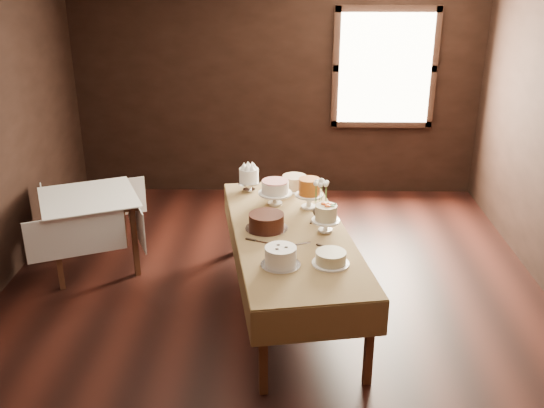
{
  "coord_description": "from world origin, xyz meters",
  "views": [
    {
      "loc": [
        0.1,
        -4.54,
        2.89
      ],
      "look_at": [
        0.0,
        0.2,
        0.95
      ],
      "focal_mm": 40.57,
      "sensor_mm": 36.0,
      "label": 1
    }
  ],
  "objects_px": {
    "side_table": "(89,205)",
    "cake_cream": "(331,258)",
    "display_table": "(290,236)",
    "cake_server_c": "(276,219)",
    "cake_meringue": "(249,180)",
    "flower_vase": "(320,210)",
    "cake_flowers": "(326,220)",
    "cake_speckled": "(294,183)",
    "cake_server_a": "(302,244)",
    "cake_swirl": "(281,257)",
    "cake_server_e": "(264,243)",
    "cake_server_d": "(315,216)",
    "cake_chocolate": "(266,222)",
    "cake_lattice": "(275,194)",
    "cake_caramel": "(309,195)",
    "cake_server_b": "(334,251)"
  },
  "relations": [
    {
      "from": "cake_cream",
      "to": "cake_server_d",
      "type": "distance_m",
      "value": 0.89
    },
    {
      "from": "cake_chocolate",
      "to": "side_table",
      "type": "bearing_deg",
      "value": 157.66
    },
    {
      "from": "cake_server_c",
      "to": "side_table",
      "type": "bearing_deg",
      "value": 69.22
    },
    {
      "from": "cake_cream",
      "to": "cake_meringue",
      "type": "bearing_deg",
      "value": 114.75
    },
    {
      "from": "cake_lattice",
      "to": "cake_flowers",
      "type": "distance_m",
      "value": 0.72
    },
    {
      "from": "cake_flowers",
      "to": "cake_server_b",
      "type": "bearing_deg",
      "value": -83.33
    },
    {
      "from": "display_table",
      "to": "cake_server_a",
      "type": "xyz_separation_m",
      "value": [
        0.09,
        -0.26,
        0.06
      ]
    },
    {
      "from": "cake_meringue",
      "to": "flower_vase",
      "type": "relative_size",
      "value": 1.87
    },
    {
      "from": "cake_server_d",
      "to": "cake_server_e",
      "type": "bearing_deg",
      "value": 156.7
    },
    {
      "from": "display_table",
      "to": "flower_vase",
      "type": "bearing_deg",
      "value": 46.35
    },
    {
      "from": "cake_swirl",
      "to": "cake_server_a",
      "type": "bearing_deg",
      "value": 65.48
    },
    {
      "from": "side_table",
      "to": "cake_lattice",
      "type": "bearing_deg",
      "value": -4.85
    },
    {
      "from": "display_table",
      "to": "cake_server_c",
      "type": "distance_m",
      "value": 0.27
    },
    {
      "from": "cake_swirl",
      "to": "cake_cream",
      "type": "height_order",
      "value": "cake_swirl"
    },
    {
      "from": "cake_flowers",
      "to": "cake_meringue",
      "type": "bearing_deg",
      "value": 126.8
    },
    {
      "from": "cake_cream",
      "to": "cake_server_b",
      "type": "distance_m",
      "value": 0.22
    },
    {
      "from": "side_table",
      "to": "cake_cream",
      "type": "height_order",
      "value": "cake_cream"
    },
    {
      "from": "display_table",
      "to": "cake_cream",
      "type": "distance_m",
      "value": 0.67
    },
    {
      "from": "cake_server_d",
      "to": "flower_vase",
      "type": "xyz_separation_m",
      "value": [
        0.05,
        -0.01,
        0.07
      ]
    },
    {
      "from": "cake_cream",
      "to": "flower_vase",
      "type": "bearing_deg",
      "value": 92.19
    },
    {
      "from": "cake_swirl",
      "to": "cake_cream",
      "type": "bearing_deg",
      "value": 5.41
    },
    {
      "from": "cake_cream",
      "to": "cake_server_e",
      "type": "bearing_deg",
      "value": 145.65
    },
    {
      "from": "display_table",
      "to": "side_table",
      "type": "xyz_separation_m",
      "value": [
        -1.93,
        0.72,
        -0.03
      ]
    },
    {
      "from": "cake_caramel",
      "to": "cake_server_c",
      "type": "relative_size",
      "value": 1.22
    },
    {
      "from": "cake_flowers",
      "to": "cake_server_b",
      "type": "xyz_separation_m",
      "value": [
        0.04,
        -0.37,
        -0.1
      ]
    },
    {
      "from": "cake_flowers",
      "to": "cake_server_a",
      "type": "height_order",
      "value": "cake_flowers"
    },
    {
      "from": "cake_caramel",
      "to": "cake_chocolate",
      "type": "bearing_deg",
      "value": -127.65
    },
    {
      "from": "cake_cream",
      "to": "cake_server_c",
      "type": "height_order",
      "value": "cake_cream"
    },
    {
      "from": "cake_cream",
      "to": "cake_server_d",
      "type": "bearing_deg",
      "value": 95.08
    },
    {
      "from": "cake_cream",
      "to": "cake_server_c",
      "type": "xyz_separation_m",
      "value": [
        -0.42,
        0.82,
        -0.04
      ]
    },
    {
      "from": "cake_server_a",
      "to": "cake_flowers",
      "type": "bearing_deg",
      "value": 28.01
    },
    {
      "from": "cake_lattice",
      "to": "cake_server_e",
      "type": "relative_size",
      "value": 1.44
    },
    {
      "from": "cake_speckled",
      "to": "cake_server_a",
      "type": "height_order",
      "value": "cake_speckled"
    },
    {
      "from": "cake_meringue",
      "to": "cake_server_e",
      "type": "relative_size",
      "value": 1.09
    },
    {
      "from": "cake_flowers",
      "to": "cake_speckled",
      "type": "bearing_deg",
      "value": 104.26
    },
    {
      "from": "side_table",
      "to": "cake_server_b",
      "type": "bearing_deg",
      "value": -26.0
    },
    {
      "from": "cake_chocolate",
      "to": "cake_server_a",
      "type": "xyz_separation_m",
      "value": [
        0.29,
        -0.28,
        -0.06
      ]
    },
    {
      "from": "cake_swirl",
      "to": "cake_server_b",
      "type": "xyz_separation_m",
      "value": [
        0.41,
        0.25,
        -0.07
      ]
    },
    {
      "from": "cake_chocolate",
      "to": "cake_server_e",
      "type": "xyz_separation_m",
      "value": [
        -0.01,
        -0.26,
        -0.06
      ]
    },
    {
      "from": "cake_server_c",
      "to": "cake_speckled",
      "type": "bearing_deg",
      "value": -18.23
    },
    {
      "from": "cake_server_a",
      "to": "cake_server_e",
      "type": "height_order",
      "value": "same"
    },
    {
      "from": "side_table",
      "to": "cake_swirl",
      "type": "distance_m",
      "value": 2.3
    },
    {
      "from": "cake_caramel",
      "to": "cake_server_a",
      "type": "height_order",
      "value": "cake_caramel"
    },
    {
      "from": "flower_vase",
      "to": "cake_lattice",
      "type": "bearing_deg",
      "value": 143.64
    },
    {
      "from": "cake_meringue",
      "to": "cake_speckled",
      "type": "xyz_separation_m",
      "value": [
        0.44,
        0.05,
        -0.04
      ]
    },
    {
      "from": "cake_meringue",
      "to": "cake_chocolate",
      "type": "relative_size",
      "value": 0.63
    },
    {
      "from": "side_table",
      "to": "cake_caramel",
      "type": "bearing_deg",
      "value": -6.19
    },
    {
      "from": "cake_chocolate",
      "to": "cake_server_b",
      "type": "xyz_separation_m",
      "value": [
        0.54,
        -0.39,
        -0.06
      ]
    },
    {
      "from": "cake_speckled",
      "to": "cake_lattice",
      "type": "height_order",
      "value": "cake_lattice"
    },
    {
      "from": "cake_swirl",
      "to": "cake_chocolate",
      "type": "bearing_deg",
      "value": 100.93
    }
  ]
}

